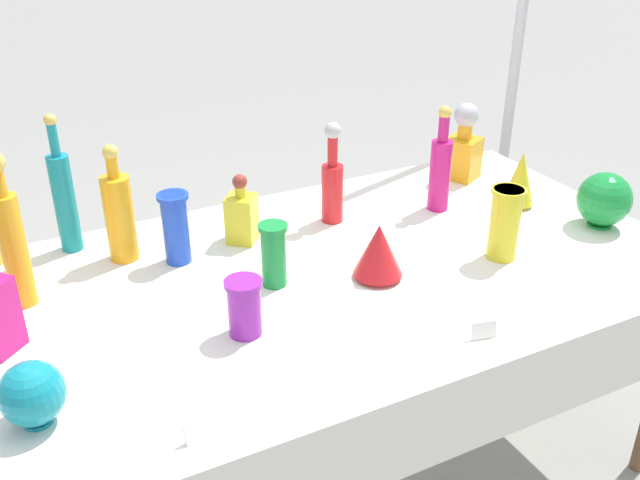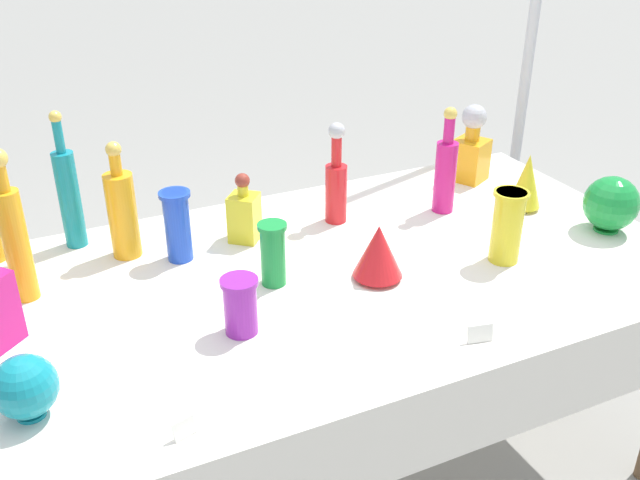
# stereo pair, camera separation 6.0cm
# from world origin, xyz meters

# --- Properties ---
(ground_plane) EXTENTS (40.00, 40.00, 0.00)m
(ground_plane) POSITION_xyz_m (0.00, 0.00, 0.00)
(ground_plane) COLOR gray
(display_table) EXTENTS (2.08, 1.10, 0.76)m
(display_table) POSITION_xyz_m (0.00, -0.03, 0.71)
(display_table) COLOR white
(display_table) RESTS_ON ground
(tall_bottle_0) EXTENTS (0.07, 0.07, 0.32)m
(tall_bottle_0) POSITION_xyz_m (0.18, 0.27, 0.89)
(tall_bottle_0) COLOR red
(tall_bottle_0) RESTS_ON display_table
(tall_bottle_2) EXTENTS (0.08, 0.08, 0.34)m
(tall_bottle_2) POSITION_xyz_m (-0.46, 0.33, 0.90)
(tall_bottle_2) COLOR orange
(tall_bottle_2) RESTS_ON display_table
(tall_bottle_3) EXTENTS (0.06, 0.06, 0.41)m
(tall_bottle_3) POSITION_xyz_m (-0.74, 0.21, 0.94)
(tall_bottle_3) COLOR orange
(tall_bottle_3) RESTS_ON display_table
(tall_bottle_4) EXTENTS (0.06, 0.06, 0.41)m
(tall_bottle_4) POSITION_xyz_m (-0.58, 0.45, 0.92)
(tall_bottle_4) COLOR teal
(tall_bottle_4) RESTS_ON display_table
(tall_bottle_5) EXTENTS (0.07, 0.07, 0.34)m
(tall_bottle_5) POSITION_xyz_m (0.53, 0.20, 0.90)
(tall_bottle_5) COLOR #C61972
(tall_bottle_5) RESTS_ON display_table
(square_decanter_0) EXTENTS (0.11, 0.11, 0.21)m
(square_decanter_0) POSITION_xyz_m (-0.12, 0.27, 0.84)
(square_decanter_0) COLOR yellow
(square_decanter_0) RESTS_ON display_table
(square_decanter_1) EXTENTS (0.15, 0.15, 0.27)m
(square_decanter_1) POSITION_xyz_m (0.76, 0.37, 0.88)
(square_decanter_1) COLOR orange
(square_decanter_1) RESTS_ON display_table
(slender_vase_0) EXTENTS (0.10, 0.10, 0.21)m
(slender_vase_0) POSITION_xyz_m (0.50, -0.16, 0.87)
(slender_vase_0) COLOR yellow
(slender_vase_0) RESTS_ON display_table
(slender_vase_1) EXTENTS (0.08, 0.08, 0.18)m
(slender_vase_1) POSITION_xyz_m (-0.14, -0.00, 0.86)
(slender_vase_1) COLOR #198C38
(slender_vase_1) RESTS_ON display_table
(slender_vase_2) EXTENTS (0.09, 0.09, 0.21)m
(slender_vase_2) POSITION_xyz_m (-0.33, 0.24, 0.87)
(slender_vase_2) COLOR blue
(slender_vase_2) RESTS_ON display_table
(slender_vase_3) EXTENTS (0.09, 0.09, 0.14)m
(slender_vase_3) POSITION_xyz_m (-0.29, -0.18, 0.84)
(slender_vase_3) COLOR purple
(slender_vase_3) RESTS_ON display_table
(fluted_vase_0) EXTENTS (0.14, 0.14, 0.16)m
(fluted_vase_0) POSITION_xyz_m (0.13, -0.10, 0.84)
(fluted_vase_0) COLOR red
(fluted_vase_0) RESTS_ON display_table
(fluted_vase_1) EXTENTS (0.10, 0.10, 0.19)m
(fluted_vase_1) POSITION_xyz_m (0.78, 0.09, 0.86)
(fluted_vase_1) COLOR yellow
(fluted_vase_1) RESTS_ON display_table
(round_bowl_0) EXTENTS (0.13, 0.13, 0.14)m
(round_bowl_0) POSITION_xyz_m (-0.78, -0.28, 0.83)
(round_bowl_0) COLOR teal
(round_bowl_0) RESTS_ON display_table
(round_bowl_1) EXTENTS (0.17, 0.17, 0.17)m
(round_bowl_1) POSITION_xyz_m (0.90, -0.14, 0.85)
(round_bowl_1) COLOR #198C38
(round_bowl_1) RESTS_ON display_table
(price_tag_left) EXTENTS (0.05, 0.03, 0.04)m
(price_tag_left) POSITION_xyz_m (-0.51, -0.47, 0.78)
(price_tag_left) COLOR white
(price_tag_left) RESTS_ON display_table
(price_tag_center) EXTENTS (0.06, 0.03, 0.04)m
(price_tag_center) POSITION_xyz_m (0.20, -0.45, 0.78)
(price_tag_center) COLOR white
(price_tag_center) RESTS_ON display_table
(cardboard_box_behind_left) EXTENTS (0.47, 0.38, 0.40)m
(cardboard_box_behind_left) POSITION_xyz_m (-0.55, 1.07, 0.16)
(cardboard_box_behind_left) COLOR tan
(cardboard_box_behind_left) RESTS_ON ground
(cardboard_box_behind_right) EXTENTS (0.60, 0.54, 0.36)m
(cardboard_box_behind_right) POSITION_xyz_m (0.20, 0.90, 0.14)
(cardboard_box_behind_right) COLOR tan
(cardboard_box_behind_right) RESTS_ON ground
(canopy_pole) EXTENTS (0.18, 0.18, 2.63)m
(canopy_pole) POSITION_xyz_m (1.24, 0.69, 1.05)
(canopy_pole) COLOR silver
(canopy_pole) RESTS_ON ground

